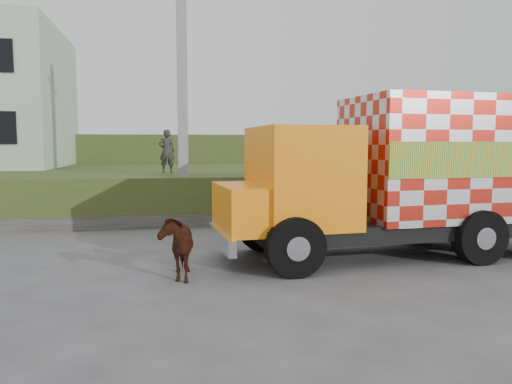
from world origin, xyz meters
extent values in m
plane|color=#474749|center=(0.00, 0.00, 0.00)|extent=(120.00, 120.00, 0.00)
cube|color=#29521B|center=(0.00, 10.00, 0.75)|extent=(40.00, 12.00, 1.50)
cube|color=#29521B|center=(0.00, 22.00, 1.50)|extent=(40.00, 12.00, 3.00)
cube|color=#595651|center=(-2.00, 4.20, 0.20)|extent=(16.00, 0.50, 0.40)
cube|color=gray|center=(-1.00, 4.60, 4.00)|extent=(0.30, 0.30, 8.00)
cube|color=black|center=(3.73, -0.51, 0.68)|extent=(7.21, 2.76, 0.36)
cube|color=orange|center=(1.24, -0.68, 1.82)|extent=(2.03, 2.51, 2.08)
cube|color=orange|center=(0.05, -0.76, 1.20)|extent=(1.19, 2.25, 0.94)
cube|color=silver|center=(4.98, -0.42, 2.18)|extent=(4.94, 2.81, 2.70)
cube|color=yellow|center=(5.06, -1.69, 2.18)|extent=(4.77, 0.37, 0.73)
cube|color=yellow|center=(4.89, 0.84, 2.18)|extent=(4.77, 0.37, 0.73)
cube|color=silver|center=(-0.47, -0.79, 0.57)|extent=(0.32, 2.40, 0.31)
cylinder|color=black|center=(0.81, -1.90, 0.57)|extent=(1.17, 0.44, 1.14)
cylinder|color=black|center=(0.64, 0.48, 0.57)|extent=(1.17, 0.44, 1.14)
cylinder|color=black|center=(4.85, -1.63, 0.57)|extent=(1.17, 0.44, 1.14)
cylinder|color=black|center=(4.69, 0.76, 0.57)|extent=(1.17, 0.44, 1.14)
cylinder|color=black|center=(6.35, 0.87, 0.57)|extent=(1.17, 0.44, 1.14)
imported|color=#36170D|center=(-1.40, -1.51, 0.61)|extent=(0.67, 1.46, 1.23)
imported|color=#292724|center=(-1.47, 6.76, 2.25)|extent=(0.57, 0.40, 1.51)
camera|label=1|loc=(-1.60, -10.83, 2.50)|focal=35.00mm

